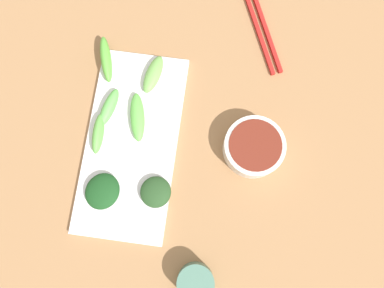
{
  "coord_description": "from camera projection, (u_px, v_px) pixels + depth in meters",
  "views": [
    {
      "loc": [
        -0.05,
        0.15,
        0.74
      ],
      "look_at": [
        -0.03,
        0.01,
        0.05
      ],
      "focal_mm": 35.4,
      "sensor_mm": 36.0,
      "label": 1
    }
  ],
  "objects": [
    {
      "name": "broccoli_leafy_5",
      "position": [
        156.0,
        192.0,
        0.69
      ],
      "size": [
        0.06,
        0.06,
        0.02
      ],
      "primitive_type": "ellipsoid",
      "rotation": [
        0.0,
        0.0,
        -0.13
      ],
      "color": "#264722",
      "rests_on": "serving_plate"
    },
    {
      "name": "broccoli_leafy_4",
      "position": [
        102.0,
        191.0,
        0.69
      ],
      "size": [
        0.08,
        0.08,
        0.02
      ],
      "primitive_type": "ellipsoid",
      "rotation": [
        0.0,
        0.0,
        -0.33
      ],
      "color": "#19461C",
      "rests_on": "serving_plate"
    },
    {
      "name": "serving_plate",
      "position": [
        132.0,
        144.0,
        0.73
      ],
      "size": [
        0.17,
        0.36,
        0.01
      ],
      "primitive_type": "cube",
      "color": "white",
      "rests_on": "tabletop"
    },
    {
      "name": "broccoli_stalk_3",
      "position": [
        153.0,
        74.0,
        0.74
      ],
      "size": [
        0.04,
        0.08,
        0.02
      ],
      "primitive_type": "ellipsoid",
      "rotation": [
        0.0,
        0.0,
        -0.21
      ],
      "color": "#71AE52",
      "rests_on": "serving_plate"
    },
    {
      "name": "tea_cup",
      "position": [
        195.0,
        282.0,
        0.66
      ],
      "size": [
        0.07,
        0.07,
        0.05
      ],
      "primitive_type": "cylinder",
      "color": "#4C7665",
      "rests_on": "tabletop"
    },
    {
      "name": "chopsticks",
      "position": [
        259.0,
        23.0,
        0.78
      ],
      "size": [
        0.11,
        0.22,
        0.01
      ],
      "rotation": [
        0.0,
        0.0,
        0.41
      ],
      "color": "#B01E1B",
      "rests_on": "tabletop"
    },
    {
      "name": "tabletop",
      "position": [
        178.0,
        141.0,
        0.74
      ],
      "size": [
        2.1,
        2.1,
        0.02
      ],
      "primitive_type": "cube",
      "color": "#9F724A",
      "rests_on": "ground"
    },
    {
      "name": "broccoli_stalk_6",
      "position": [
        106.0,
        59.0,
        0.74
      ],
      "size": [
        0.05,
        0.1,
        0.03
      ],
      "primitive_type": "ellipsoid",
      "rotation": [
        0.0,
        0.0,
        0.3
      ],
      "color": "#5EB63F",
      "rests_on": "serving_plate"
    },
    {
      "name": "broccoli_stalk_2",
      "position": [
        98.0,
        134.0,
        0.71
      ],
      "size": [
        0.02,
        0.08,
        0.03
      ],
      "primitive_type": "ellipsoid",
      "rotation": [
        0.0,
        0.0,
        0.04
      ],
      "color": "#61B049",
      "rests_on": "serving_plate"
    },
    {
      "name": "sauce_bowl",
      "position": [
        254.0,
        147.0,
        0.7
      ],
      "size": [
        0.11,
        0.11,
        0.04
      ],
      "color": "silver",
      "rests_on": "tabletop"
    },
    {
      "name": "broccoli_stalk_1",
      "position": [
        137.0,
        117.0,
        0.72
      ],
      "size": [
        0.05,
        0.1,
        0.02
      ],
      "primitive_type": "ellipsoid",
      "rotation": [
        0.0,
        0.0,
        0.22
      ],
      "color": "#63B74B",
      "rests_on": "serving_plate"
    },
    {
      "name": "broccoli_stalk_0",
      "position": [
        109.0,
        107.0,
        0.72
      ],
      "size": [
        0.04,
        0.08,
        0.02
      ],
      "primitive_type": "ellipsoid",
      "rotation": [
        0.0,
        0.0,
        -0.23
      ],
      "color": "#63BC53",
      "rests_on": "serving_plate"
    }
  ]
}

